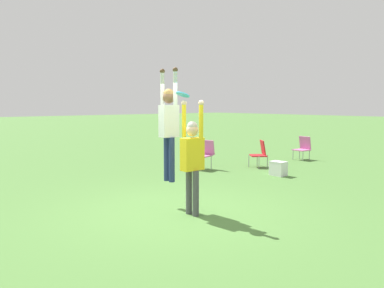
# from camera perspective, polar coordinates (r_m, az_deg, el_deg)

# --- Properties ---
(ground_plane) EXTENTS (120.00, 120.00, 0.00)m
(ground_plane) POSITION_cam_1_polar(r_m,az_deg,el_deg) (7.45, -2.17, -10.20)
(ground_plane) COLOR #4C7A38
(person_jumping) EXTENTS (0.53, 0.38, 2.27)m
(person_jumping) POSITION_cam_1_polar(r_m,az_deg,el_deg) (7.51, -3.53, 3.48)
(person_jumping) COLOR navy
(person_jumping) RESTS_ON ground_plane
(person_defending) EXTENTS (0.59, 0.44, 2.16)m
(person_defending) POSITION_cam_1_polar(r_m,az_deg,el_deg) (6.98, 0.05, -1.64)
(person_defending) COLOR #4C4C51
(person_defending) RESTS_ON ground_plane
(frisbee) EXTENTS (0.27, 0.25, 0.11)m
(frisbee) POSITION_cam_1_polar(r_m,az_deg,el_deg) (7.06, -1.41, 7.53)
(frisbee) COLOR #2D9EDB
(camping_chair_0) EXTENTS (0.71, 0.80, 0.88)m
(camping_chair_0) POSITION_cam_1_polar(r_m,az_deg,el_deg) (12.69, 10.37, -1.21)
(camping_chair_0) COLOR gray
(camping_chair_0) RESTS_ON ground_plane
(camping_chair_2) EXTENTS (0.56, 0.60, 0.87)m
(camping_chair_2) POSITION_cam_1_polar(r_m,az_deg,el_deg) (14.72, 16.56, -0.41)
(camping_chair_2) COLOR gray
(camping_chair_2) RESTS_ON ground_plane
(camping_chair_3) EXTENTS (0.64, 0.69, 0.93)m
(camping_chair_3) POSITION_cam_1_polar(r_m,az_deg,el_deg) (12.04, 1.82, -1.27)
(camping_chair_3) COLOR gray
(camping_chair_3) RESTS_ON ground_plane
(cooler_box) EXTENTS (0.45, 0.33, 0.42)m
(cooler_box) POSITION_cam_1_polar(r_m,az_deg,el_deg) (11.27, 13.01, -3.65)
(cooler_box) COLOR white
(cooler_box) RESTS_ON ground_plane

